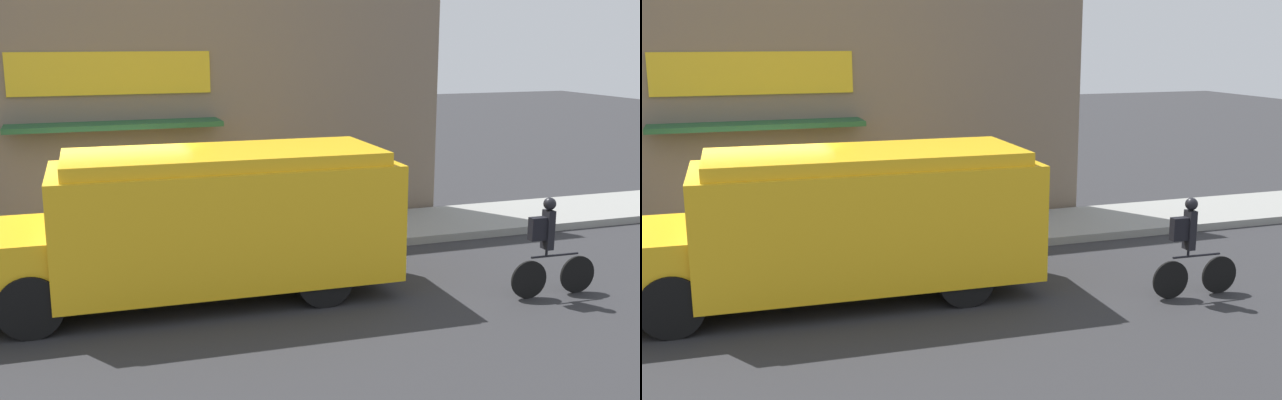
# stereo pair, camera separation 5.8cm
# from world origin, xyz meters

# --- Properties ---
(ground_plane) EXTENTS (70.00, 70.00, 0.00)m
(ground_plane) POSITION_xyz_m (0.00, 0.00, 0.00)
(ground_plane) COLOR #2B2B2D
(sidewalk) EXTENTS (28.00, 2.30, 0.16)m
(sidewalk) POSITION_xyz_m (0.00, 1.15, 0.08)
(sidewalk) COLOR gray
(sidewalk) RESTS_ON ground_plane
(storefront) EXTENTS (14.84, 1.02, 5.37)m
(storefront) POSITION_xyz_m (0.01, 2.55, 2.68)
(storefront) COLOR #756656
(storefront) RESTS_ON ground_plane
(school_bus) EXTENTS (6.83, 2.73, 2.33)m
(school_bus) POSITION_xyz_m (1.21, -1.65, 1.22)
(school_bus) COLOR yellow
(school_bus) RESTS_ON ground_plane
(cyclist) EXTENTS (1.50, 0.20, 1.60)m
(cyclist) POSITION_xyz_m (6.40, -3.36, 0.78)
(cyclist) COLOR black
(cyclist) RESTS_ON ground_plane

